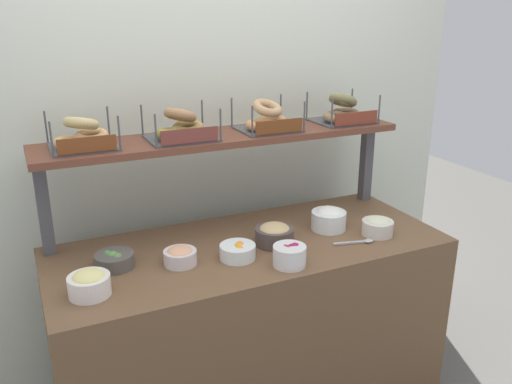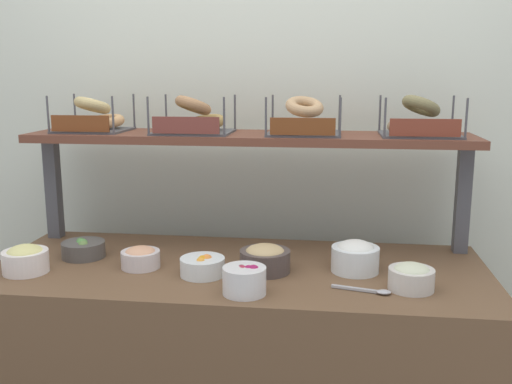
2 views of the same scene
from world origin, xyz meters
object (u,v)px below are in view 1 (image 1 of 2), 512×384
at_px(bagel_basket_sesame, 267,120).
at_px(bowl_lox_spread, 180,256).
at_px(bowl_beet_salad, 290,255).
at_px(bagel_basket_poppy, 342,113).
at_px(bowl_egg_salad, 89,283).
at_px(bowl_cream_cheese, 328,218).
at_px(bowl_hummus, 274,234).
at_px(bagel_basket_everything, 181,128).
at_px(bowl_potato_salad, 378,226).
at_px(bowl_fruit_salad, 238,251).
at_px(bowl_veggie_mix, 114,260).
at_px(bagel_basket_plain, 82,137).
at_px(serving_spoon_near_plate, 360,242).

bearing_deg(bagel_basket_sesame, bowl_lox_spread, -149.78).
relative_size(bowl_beet_salad, bagel_basket_poppy, 0.46).
bearing_deg(bowl_egg_salad, bowl_cream_cheese, 8.03).
distance_m(bowl_lox_spread, bowl_hummus, 0.43).
relative_size(bowl_hummus, bagel_basket_everything, 0.58).
xyz_separation_m(bowl_potato_salad, bagel_basket_sesame, (-0.36, 0.40, 0.43)).
height_order(bowl_fruit_salad, bagel_basket_poppy, bagel_basket_poppy).
bearing_deg(bowl_fruit_salad, bowl_cream_cheese, 12.06).
height_order(bowl_potato_salad, bowl_beet_salad, bowl_beet_salad).
bearing_deg(bowl_cream_cheese, bowl_veggie_mix, 178.37).
bearing_deg(bagel_basket_everything, bowl_egg_salad, -140.13).
height_order(bowl_beet_salad, bagel_basket_plain, bagel_basket_plain).
bearing_deg(bowl_cream_cheese, serving_spoon_near_plate, -78.31).
xyz_separation_m(bowl_egg_salad, bowl_potato_salad, (1.25, 0.00, -0.01)).
xyz_separation_m(bowl_fruit_salad, bowl_egg_salad, (-0.59, -0.05, 0.01)).
bearing_deg(bowl_egg_salad, bowl_lox_spread, 14.98).
bearing_deg(bagel_basket_sesame, bagel_basket_poppy, 1.24).
height_order(bowl_veggie_mix, bagel_basket_plain, bagel_basket_plain).
distance_m(bowl_veggie_mix, bagel_basket_plain, 0.51).
bearing_deg(bowl_fruit_salad, bowl_lox_spread, 167.59).
xyz_separation_m(bowl_cream_cheese, bowl_potato_salad, (0.16, -0.15, -0.01)).
distance_m(bowl_potato_salad, bagel_basket_plain, 1.32).
height_order(bowl_veggie_mix, bagel_basket_poppy, bagel_basket_poppy).
relative_size(bowl_lox_spread, bowl_hummus, 0.78).
relative_size(serving_spoon_near_plate, bagel_basket_sesame, 0.67).
xyz_separation_m(bowl_lox_spread, bagel_basket_sesame, (0.53, 0.31, 0.44)).
relative_size(bowl_egg_salad, bowl_beet_salad, 1.13).
height_order(serving_spoon_near_plate, bagel_basket_plain, bagel_basket_plain).
distance_m(bowl_beet_salad, bagel_basket_poppy, 0.87).
distance_m(bowl_cream_cheese, bagel_basket_poppy, 0.55).
bearing_deg(bagel_basket_plain, serving_spoon_near_plate, -23.93).
relative_size(bagel_basket_sesame, bagel_basket_poppy, 0.93).
relative_size(bowl_potato_salad, bagel_basket_sesame, 0.52).
xyz_separation_m(bowl_fruit_salad, bagel_basket_plain, (-0.51, 0.38, 0.45)).
distance_m(bowl_hummus, bagel_basket_everything, 0.61).
bearing_deg(bagel_basket_everything, bowl_potato_salad, -27.34).
height_order(bowl_egg_salad, bagel_basket_plain, bagel_basket_plain).
bearing_deg(bagel_basket_poppy, bowl_lox_spread, -161.37).
bearing_deg(bowl_hummus, bowl_beet_salad, -100.28).
bearing_deg(bowl_potato_salad, bagel_basket_plain, 160.27).
bearing_deg(serving_spoon_near_plate, bagel_basket_plain, 156.07).
bearing_deg(bagel_basket_sesame, bagel_basket_plain, 178.79).
bearing_deg(bagel_basket_sesame, serving_spoon_near_plate, -62.70).
distance_m(bowl_lox_spread, bagel_basket_sesame, 0.76).
bearing_deg(bowl_hummus, bowl_cream_cheese, 8.11).
xyz_separation_m(bowl_veggie_mix, bowl_hummus, (0.67, -0.07, 0.01)).
distance_m(bagel_basket_everything, bagel_basket_sesame, 0.41).
relative_size(bowl_egg_salad, bowl_veggie_mix, 0.97).
distance_m(bowl_fruit_salad, bowl_hummus, 0.21).
xyz_separation_m(bowl_veggie_mix, serving_spoon_near_plate, (1.01, -0.22, -0.02)).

